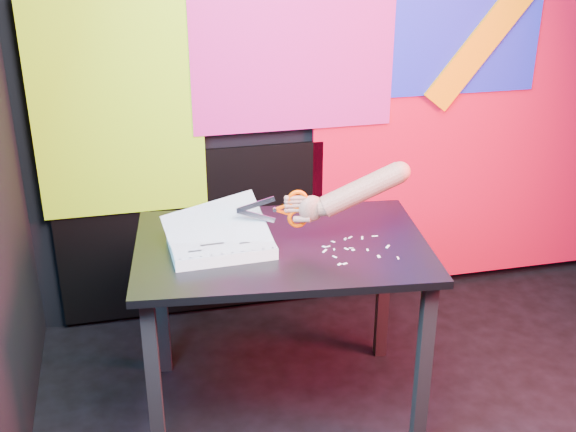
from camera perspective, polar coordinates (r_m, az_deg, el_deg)
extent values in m
cube|color=black|center=(3.45, 4.43, 13.73)|extent=(3.00, 0.01, 2.70)
cube|color=red|center=(3.79, 13.81, 6.22)|extent=(1.60, 0.02, 1.60)
cube|color=#1D25CF|center=(3.60, 13.40, 15.20)|extent=(0.85, 0.02, 0.75)
cube|color=#BE1E7A|center=(3.34, 0.48, 13.45)|extent=(0.95, 0.02, 0.80)
cube|color=#96E015|center=(3.31, -13.29, 8.27)|extent=(0.75, 0.02, 1.00)
cube|color=black|center=(3.55, -7.50, -1.38)|extent=(1.30, 0.02, 0.85)
cube|color=#272525|center=(2.67, -10.52, -13.15)|extent=(0.06, 0.06, 0.72)
cube|color=#272525|center=(3.19, -10.00, -6.51)|extent=(0.06, 0.06, 0.72)
cube|color=#272525|center=(2.77, 10.65, -11.65)|extent=(0.06, 0.06, 0.72)
cube|color=#272525|center=(3.27, 7.54, -5.50)|extent=(0.06, 0.06, 0.72)
cube|color=black|center=(2.75, -0.50, -2.45)|extent=(1.18, 0.85, 0.03)
cube|color=silver|center=(2.69, -5.33, -2.24)|extent=(0.38, 0.29, 0.04)
cube|color=white|center=(2.68, -5.35, -1.80)|extent=(0.38, 0.29, 0.00)
cube|color=white|center=(2.68, -5.36, -1.71)|extent=(0.38, 0.27, 0.11)
cube|color=white|center=(2.68, -5.63, -1.14)|extent=(0.40, 0.26, 0.20)
cylinder|color=black|center=(2.55, -8.55, -3.38)|extent=(0.01, 0.01, 0.00)
cylinder|color=black|center=(2.55, -7.72, -3.28)|extent=(0.01, 0.01, 0.00)
cylinder|color=black|center=(2.56, -6.89, -3.19)|extent=(0.01, 0.01, 0.00)
cylinder|color=black|center=(2.56, -6.07, -3.09)|extent=(0.01, 0.01, 0.00)
cylinder|color=black|center=(2.57, -5.25, -2.99)|extent=(0.01, 0.01, 0.00)
cylinder|color=black|center=(2.57, -4.43, -2.90)|extent=(0.01, 0.01, 0.00)
cylinder|color=black|center=(2.58, -3.62, -2.80)|extent=(0.01, 0.01, 0.00)
cylinder|color=black|center=(2.59, -2.81, -2.70)|extent=(0.01, 0.01, 0.00)
cylinder|color=black|center=(2.60, -2.00, -2.61)|extent=(0.01, 0.01, 0.00)
cylinder|color=black|center=(2.60, -1.21, -2.51)|extent=(0.01, 0.01, 0.00)
cylinder|color=black|center=(2.77, -9.24, -1.10)|extent=(0.01, 0.01, 0.00)
cylinder|color=black|center=(2.78, -8.48, -1.01)|extent=(0.01, 0.01, 0.00)
cylinder|color=black|center=(2.78, -7.72, -0.93)|extent=(0.01, 0.01, 0.00)
cylinder|color=black|center=(2.79, -6.96, -0.85)|extent=(0.01, 0.01, 0.00)
cylinder|color=black|center=(2.79, -6.20, -0.76)|extent=(0.01, 0.01, 0.00)
cylinder|color=black|center=(2.80, -5.45, -0.68)|extent=(0.01, 0.01, 0.00)
cylinder|color=black|center=(2.80, -4.70, -0.59)|extent=(0.01, 0.01, 0.00)
cylinder|color=black|center=(2.81, -3.95, -0.51)|extent=(0.01, 0.01, 0.00)
cylinder|color=black|center=(2.82, -3.21, -0.43)|extent=(0.01, 0.01, 0.00)
cylinder|color=black|center=(2.82, -2.47, -0.34)|extent=(0.01, 0.01, 0.00)
cube|color=black|center=(2.71, -7.37, -1.56)|extent=(0.07, 0.01, 0.00)
cube|color=black|center=(2.71, -5.06, -1.47)|extent=(0.05, 0.01, 0.00)
cube|color=black|center=(2.64, -6.03, -2.23)|extent=(0.09, 0.01, 0.00)
cube|color=black|center=(2.64, -3.45, -2.12)|extent=(0.04, 0.01, 0.00)
cube|color=black|center=(2.60, -7.37, -2.76)|extent=(0.05, 0.01, 0.00)
cube|color=black|center=(2.76, -4.65, -0.99)|extent=(0.06, 0.01, 0.00)
cube|color=#ACB0C3|center=(2.66, -2.57, 0.91)|extent=(0.15, 0.03, 0.06)
cube|color=#ACB0C3|center=(2.68, -2.55, 0.03)|extent=(0.15, 0.03, 0.06)
cylinder|color=#ACB0C3|center=(2.67, -1.05, 0.51)|extent=(0.02, 0.02, 0.02)
cube|color=#F53F00|center=(2.68, -0.50, 0.34)|extent=(0.06, 0.02, 0.03)
cube|color=#F53F00|center=(2.67, -0.50, 0.70)|extent=(0.06, 0.02, 0.03)
torus|color=#F53F00|center=(2.66, 0.78, 1.29)|extent=(0.08, 0.03, 0.08)
torus|color=#F53F00|center=(2.69, 0.77, -0.17)|extent=(0.08, 0.03, 0.08)
ellipsoid|color=#B86D5B|center=(2.68, 1.86, 0.59)|extent=(0.10, 0.06, 0.10)
cylinder|color=#B86D5B|center=(2.68, 0.77, 0.48)|extent=(0.08, 0.03, 0.02)
cylinder|color=#B86D5B|center=(2.67, 0.78, 0.84)|extent=(0.07, 0.03, 0.02)
cylinder|color=#B86D5B|center=(2.67, 0.78, 1.16)|extent=(0.07, 0.03, 0.02)
cylinder|color=#B86D5B|center=(2.66, 0.78, 1.45)|extent=(0.06, 0.03, 0.02)
cylinder|color=#B86D5B|center=(2.68, 1.12, -0.26)|extent=(0.07, 0.05, 0.03)
cylinder|color=#B86D5B|center=(2.69, 2.91, 0.69)|extent=(0.07, 0.08, 0.07)
cylinder|color=#B86D5B|center=(2.68, 5.87, 2.08)|extent=(0.32, 0.13, 0.21)
sphere|color=#B86D5B|center=(2.68, 8.84, 3.46)|extent=(0.08, 0.08, 0.08)
cube|color=silver|center=(2.66, 8.69, -3.30)|extent=(0.01, 0.02, 0.00)
cube|color=silver|center=(2.82, 6.87, -1.58)|extent=(0.03, 0.01, 0.00)
cube|color=silver|center=(2.68, 2.92, -2.77)|extent=(0.02, 0.03, 0.00)
cube|color=silver|center=(2.70, 6.31, -2.67)|extent=(0.01, 0.02, 0.00)
cube|color=silver|center=(2.76, 3.58, -2.03)|extent=(0.02, 0.02, 0.00)
cube|color=silver|center=(2.60, 4.53, -3.78)|extent=(0.02, 0.01, 0.00)
cube|color=silver|center=(2.70, 5.16, -2.68)|extent=(0.01, 0.01, 0.00)
cube|color=silver|center=(2.80, 5.89, -1.72)|extent=(0.02, 0.03, 0.00)
cube|color=silver|center=(2.59, 4.09, -3.82)|extent=(0.02, 0.02, 0.00)
cube|color=silver|center=(2.78, 4.50, -1.82)|extent=(0.01, 0.02, 0.00)
cube|color=silver|center=(2.70, 4.64, -2.60)|extent=(0.02, 0.02, 0.00)
cube|color=silver|center=(2.64, 3.71, -3.23)|extent=(0.02, 0.02, 0.00)
cube|color=silver|center=(2.72, 2.87, -2.43)|extent=(0.02, 0.02, 0.00)
cube|color=silver|center=(2.70, 3.67, -2.64)|extent=(0.01, 0.01, 0.00)
cube|color=silver|center=(2.66, 7.18, -3.18)|extent=(0.01, 0.02, 0.00)
cube|color=silver|center=(2.72, 3.16, -2.41)|extent=(0.02, 0.01, 0.00)
cube|color=silver|center=(2.71, 5.02, -2.53)|extent=(0.02, 0.01, 0.00)
cube|color=silver|center=(2.80, 4.94, -1.69)|extent=(0.02, 0.02, 0.00)
cube|color=silver|center=(2.78, 4.56, -1.82)|extent=(0.01, 0.02, 0.00)
cube|color=silver|center=(2.74, 7.88, -2.40)|extent=(0.02, 0.03, 0.00)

